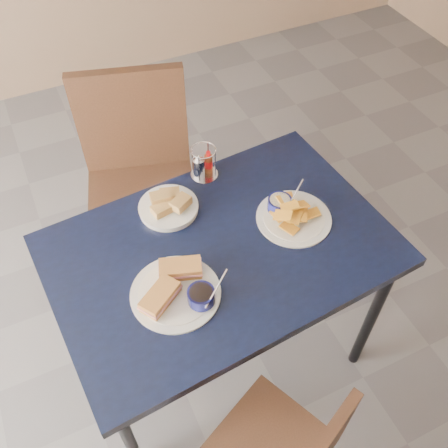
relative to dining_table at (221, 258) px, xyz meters
name	(u,v)px	position (x,y,z in m)	size (l,w,h in m)	color
ground	(182,385)	(-0.24, -0.10, -0.68)	(6.00, 6.00, 0.00)	#59595E
dining_table	(221,258)	(0.00, 0.00, 0.00)	(1.26, 0.89, 0.75)	black
chair_far	(133,169)	(-0.12, 0.69, -0.10)	(0.59, 0.58, 1.02)	black
sandwich_plate	(178,289)	(-0.21, -0.11, 0.09)	(0.31, 0.30, 0.12)	white
plantain_plate	(289,213)	(0.29, 0.03, 0.09)	(0.28, 0.28, 0.12)	white
bread_basket	(169,206)	(-0.10, 0.25, 0.09)	(0.22, 0.22, 0.07)	white
condiment_caddy	(203,165)	(0.09, 0.36, 0.12)	(0.11, 0.11, 0.14)	silver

